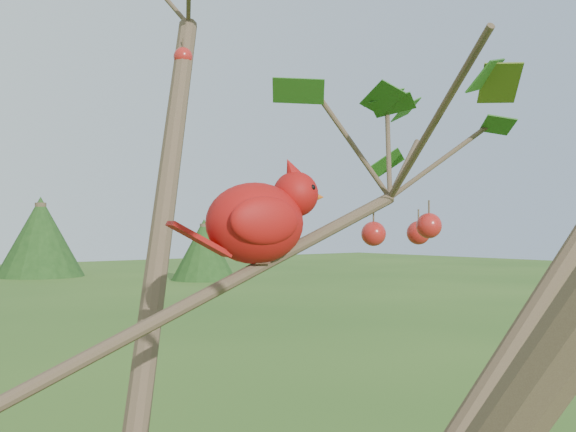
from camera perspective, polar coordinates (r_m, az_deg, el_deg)
The scene contains 2 objects.
crabapple_tree at distance 0.76m, azimuth -15.51°, elevation -3.44°, with size 2.35×2.05×2.95m.
cardinal at distance 0.98m, azimuth -2.20°, elevation -0.22°, with size 0.23×0.13×0.16m.
Camera 1 is at (-0.28, -0.72, 2.16)m, focal length 45.00 mm.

